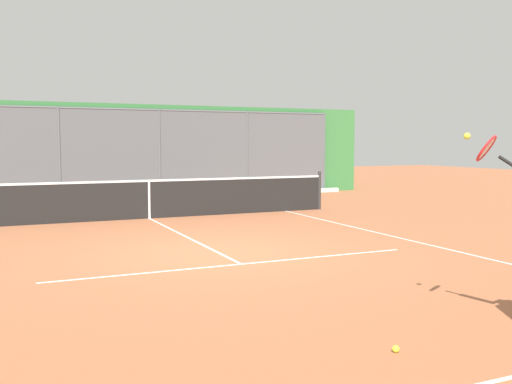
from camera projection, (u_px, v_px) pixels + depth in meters
ground_plane at (217, 252)px, 9.73m from camera, size 60.00×60.00×0.00m
court_line_markings at (246, 266)px, 8.61m from camera, size 7.61×10.73×0.01m
fence_backdrop at (108, 152)px, 19.17m from camera, size 19.04×1.37×3.16m
tennis_net at (149, 199)px, 14.09m from camera, size 9.78×0.09×1.07m
tennis_ball_near_net at (396, 349)px, 5.07m from camera, size 0.07×0.07×0.07m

